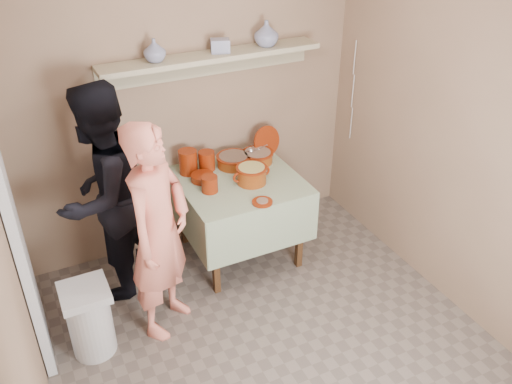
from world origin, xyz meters
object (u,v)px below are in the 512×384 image
serving_table (239,191)px  cazuela_rice (252,173)px  trash_bin (90,320)px  person_helper (104,195)px  person_cook (159,233)px

serving_table → cazuela_rice: cazuela_rice is taller
serving_table → trash_bin: bearing=-157.9°
person_helper → trash_bin: person_helper is taller
person_helper → cazuela_rice: person_helper is taller
person_cook → person_helper: size_ratio=0.94×
cazuela_rice → trash_bin: cazuela_rice is taller
person_cook → trash_bin: 0.78m
serving_table → trash_bin: size_ratio=1.74×
person_cook → trash_bin: bearing=141.4°
person_cook → trash_bin: size_ratio=2.93×
cazuela_rice → person_cook: bearing=-154.9°
person_cook → person_helper: 0.62m
serving_table → cazuela_rice: 0.24m
person_cook → trash_bin: (-0.56, -0.04, -0.54)m
trash_bin → person_cook: bearing=4.2°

